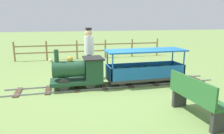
{
  "coord_description": "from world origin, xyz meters",
  "views": [
    {
      "loc": [
        -5.62,
        1.46,
        1.86
      ],
      "look_at": [
        0.0,
        0.03,
        0.55
      ],
      "focal_mm": 33.6,
      "sensor_mm": 36.0,
      "label": 1
    }
  ],
  "objects": [
    {
      "name": "park_bench",
      "position": [
        -2.37,
        -1.01,
        0.42
      ],
      "size": [
        1.32,
        0.46,
        0.82
      ],
      "color": "#2D6B33",
      "rests_on": "ground_plane"
    },
    {
      "name": "ground_plane",
      "position": [
        0.0,
        0.0,
        0.0
      ],
      "size": [
        60.0,
        60.0,
        0.0
      ],
      "primitive_type": "plane",
      "color": "#75934C"
    },
    {
      "name": "passenger_car",
      "position": [
        0.0,
        -0.98,
        0.42
      ],
      "size": [
        0.81,
        2.35,
        0.97
      ],
      "color": "#3F3F3F",
      "rests_on": "ground_plane"
    },
    {
      "name": "track",
      "position": [
        0.0,
        -0.08,
        0.02
      ],
      "size": [
        0.75,
        6.05,
        0.04
      ],
      "color": "gray",
      "rests_on": "ground_plane"
    },
    {
      "name": "fence_section",
      "position": [
        4.57,
        -0.08,
        0.48
      ],
      "size": [
        0.08,
        7.13,
        0.9
      ],
      "color": "#93754C",
      "rests_on": "ground_plane"
    },
    {
      "name": "conductor_person",
      "position": [
        0.94,
        0.54,
        0.96
      ],
      "size": [
        0.3,
        0.3,
        1.62
      ],
      "color": "#282D47",
      "rests_on": "ground_plane"
    },
    {
      "name": "locomotive",
      "position": [
        0.0,
        0.95,
        0.48
      ],
      "size": [
        0.71,
        1.45,
        1.06
      ],
      "color": "#1E472D",
      "rests_on": "ground_plane"
    }
  ]
}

